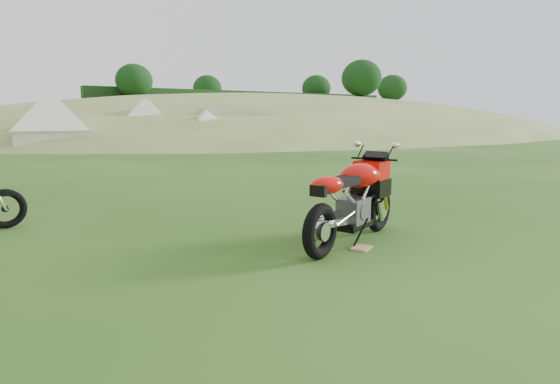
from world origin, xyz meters
TOP-DOWN VIEW (x-y plane):
  - ground at (0.00, 0.00)m, footprint 120.00×120.00m
  - hillside at (24.00, 40.00)m, footprint 80.00×64.00m
  - hedgerow at (24.00, 40.00)m, footprint 36.00×1.20m
  - sport_motorcycle at (0.83, 0.20)m, footprint 2.33×1.31m
  - plywood_board at (0.74, -0.07)m, footprint 0.34×0.32m
  - tent_left at (0.58, 21.97)m, footprint 3.85×3.85m
  - tent_mid at (5.81, 22.93)m, footprint 4.12×4.12m
  - tent_right at (8.22, 19.90)m, footprint 2.88×2.88m
  - caravan at (10.78, 20.57)m, footprint 5.14×3.75m

SIDE VIEW (x-z plane):
  - ground at x=0.00m, z-range 0.00..0.00m
  - hillside at x=24.00m, z-range -4.00..4.00m
  - hedgerow at x=24.00m, z-range -4.30..4.30m
  - plywood_board at x=0.74m, z-range 0.00..0.02m
  - sport_motorcycle at x=0.83m, z-range 0.00..1.37m
  - caravan at x=10.78m, z-range 0.00..2.20m
  - tent_right at x=8.22m, z-range 0.00..2.24m
  - tent_mid at x=5.81m, z-range 0.00..2.72m
  - tent_left at x=0.58m, z-range 0.00..2.85m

